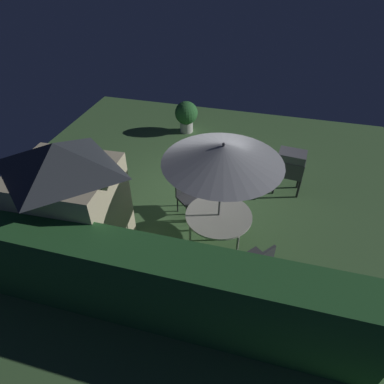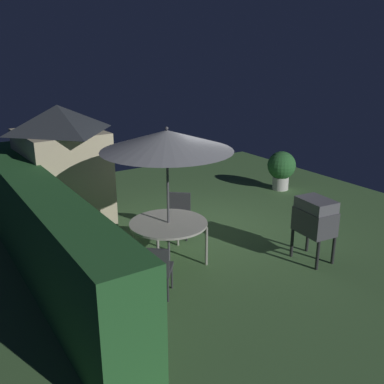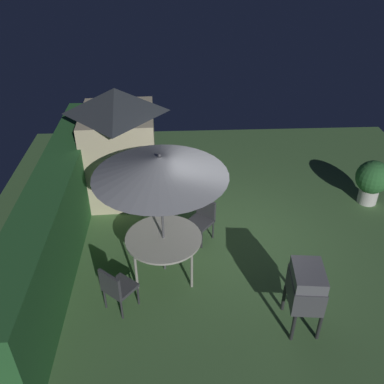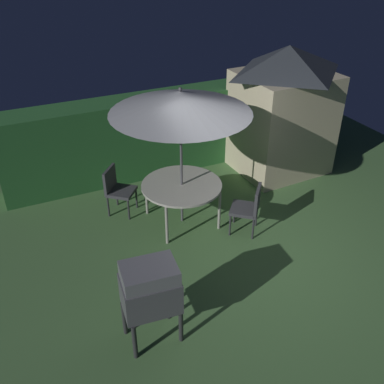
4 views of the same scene
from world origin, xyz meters
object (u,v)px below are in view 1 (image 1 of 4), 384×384
at_px(bbq_grill, 291,164).
at_px(chair_far_side, 187,194).
at_px(garden_shed, 70,202).
at_px(patio_table, 219,217).
at_px(chair_near_shed, 259,260).
at_px(potted_plant_by_shed, 186,115).
at_px(patio_umbrella, 223,154).

bearing_deg(bbq_grill, chair_far_side, 32.10).
bearing_deg(garden_shed, patio_table, -159.82).
xyz_separation_m(garden_shed, chair_far_side, (-1.83, -1.80, -0.83)).
height_order(patio_table, chair_far_side, chair_far_side).
distance_m(chair_near_shed, potted_plant_by_shed, 6.36).
distance_m(patio_umbrella, potted_plant_by_shed, 5.48).
bearing_deg(patio_table, bbq_grill, -122.15).
relative_size(bbq_grill, chair_near_shed, 1.33).
xyz_separation_m(garden_shed, chair_near_shed, (-3.71, -0.23, -0.83)).
relative_size(bbq_grill, chair_far_side, 1.33).
bearing_deg(garden_shed, bbq_grill, -141.96).
bearing_deg(garden_shed, chair_far_side, -135.59).
xyz_separation_m(chair_near_shed, potted_plant_by_shed, (3.01, -5.60, 0.10)).
distance_m(patio_umbrella, chair_near_shed, 2.14).
height_order(chair_near_shed, chair_far_side, same).
relative_size(garden_shed, patio_umbrella, 1.06).
relative_size(garden_shed, chair_far_side, 2.95).
xyz_separation_m(patio_umbrella, bbq_grill, (-1.41, -2.25, -1.42)).
height_order(garden_shed, chair_far_side, garden_shed).
bearing_deg(garden_shed, potted_plant_by_shed, -96.87).
distance_m(garden_shed, patio_table, 3.00).
bearing_deg(chair_near_shed, garden_shed, 3.47).
bearing_deg(potted_plant_by_shed, patio_umbrella, 113.13).
distance_m(bbq_grill, potted_plant_by_shed, 4.32).
distance_m(patio_table, patio_umbrella, 1.55).
bearing_deg(chair_near_shed, patio_table, -39.44).
height_order(patio_table, potted_plant_by_shed, potted_plant_by_shed).
height_order(garden_shed, bbq_grill, garden_shed).
bearing_deg(garden_shed, chair_near_shed, -176.53).
bearing_deg(patio_table, potted_plant_by_shed, -66.87).
distance_m(garden_shed, chair_far_side, 2.70).
xyz_separation_m(garden_shed, bbq_grill, (-4.17, -3.26, -0.51)).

